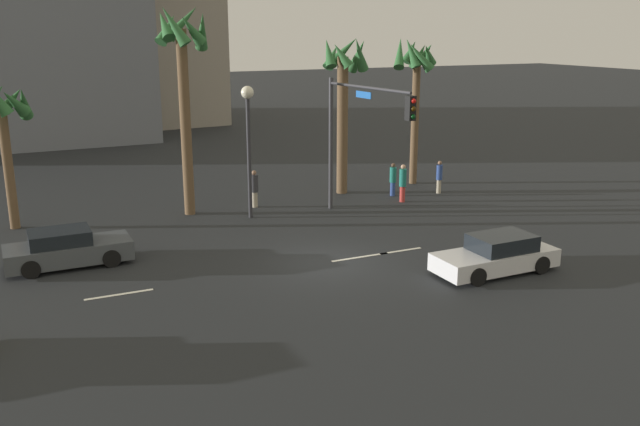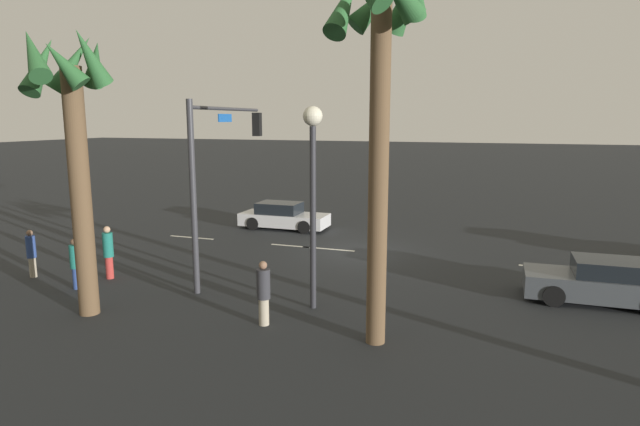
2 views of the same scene
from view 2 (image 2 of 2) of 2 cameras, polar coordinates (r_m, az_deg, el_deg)
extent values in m
plane|color=#232628|center=(22.66, 4.08, -4.15)|extent=(220.00, 220.00, 0.00)
cube|color=silver|center=(21.99, 23.37, -5.39)|extent=(2.18, 0.14, 0.01)
cube|color=silver|center=(23.03, 0.89, -3.87)|extent=(2.36, 0.14, 0.01)
cube|color=silver|center=(23.63, -3.20, -3.53)|extent=(1.82, 0.14, 0.01)
cube|color=silver|center=(25.95, -13.59, -2.56)|extent=(2.33, 0.14, 0.01)
cube|color=silver|center=(27.28, -3.85, -0.69)|extent=(4.49, 1.76, 0.62)
cube|color=black|center=(27.28, -4.38, 0.56)|extent=(2.16, 1.53, 0.56)
cylinder|color=black|center=(27.56, -0.54, -0.88)|extent=(0.64, 0.23, 0.64)
cylinder|color=black|center=(26.07, -1.70, -1.52)|extent=(0.64, 0.23, 0.64)
cylinder|color=black|center=(28.58, -5.79, -0.54)|extent=(0.64, 0.23, 0.64)
cylinder|color=black|center=(27.15, -7.20, -1.13)|extent=(0.64, 0.23, 0.64)
cube|color=#474C51|center=(18.49, 27.77, -6.96)|extent=(4.37, 1.81, 0.69)
cube|color=black|center=(18.38, 28.73, -5.19)|extent=(2.11, 1.56, 0.51)
cylinder|color=black|center=(17.58, 23.78, -8.13)|extent=(0.64, 0.23, 0.64)
cylinder|color=black|center=(19.14, 23.34, -6.64)|extent=(0.64, 0.23, 0.64)
cylinder|color=#38383D|center=(17.13, -13.43, 1.48)|extent=(0.20, 0.20, 6.15)
cylinder|color=#38383D|center=(19.60, -9.83, 10.94)|extent=(0.70, 5.84, 0.12)
cube|color=black|center=(22.32, -6.77, 9.41)|extent=(0.35, 0.35, 0.95)
sphere|color=red|center=(22.49, -6.62, 10.17)|extent=(0.20, 0.20, 0.20)
sphere|color=#392605|center=(22.49, -6.61, 9.41)|extent=(0.20, 0.20, 0.20)
sphere|color=black|center=(22.50, -6.59, 8.64)|extent=(0.20, 0.20, 0.20)
cube|color=#1959B2|center=(19.33, -10.15, 9.99)|extent=(0.15, 1.10, 0.28)
cylinder|color=#2D2D33|center=(15.38, -0.76, -0.71)|extent=(0.18, 0.18, 5.35)
sphere|color=#F2EACC|center=(15.11, -0.79, 10.35)|extent=(0.56, 0.56, 0.56)
cylinder|color=#B2A58C|center=(21.52, -28.42, -5.14)|extent=(0.31, 0.31, 0.72)
cylinder|color=#2D478C|center=(21.35, -28.58, -3.20)|extent=(0.41, 0.41, 0.78)
sphere|color=#8C664C|center=(21.25, -28.69, -1.90)|extent=(0.21, 0.21, 0.21)
cylinder|color=#B2A58C|center=(14.79, -6.04, -10.47)|extent=(0.38, 0.38, 0.75)
cylinder|color=#333338|center=(14.54, -6.09, -7.56)|extent=(0.51, 0.51, 0.82)
sphere|color=#8C664C|center=(14.39, -6.13, -5.58)|extent=(0.22, 0.22, 0.22)
cylinder|color=#2D478C|center=(19.44, -24.62, -6.38)|extent=(0.35, 0.35, 0.71)
cylinder|color=#1E7266|center=(19.25, -24.79, -4.26)|extent=(0.47, 0.47, 0.77)
sphere|color=brown|center=(19.14, -24.89, -2.83)|extent=(0.21, 0.21, 0.21)
cylinder|color=#BF3833|center=(20.19, -21.63, -5.46)|extent=(0.37, 0.37, 0.79)
cylinder|color=#1E7266|center=(20.00, -21.78, -3.19)|extent=(0.49, 0.49, 0.86)
sphere|color=tan|center=(19.89, -21.89, -1.66)|extent=(0.23, 0.23, 0.23)
cylinder|color=brown|center=(16.21, -24.27, 1.81)|extent=(0.56, 0.56, 6.94)
cone|color=#2D6633|center=(16.69, -27.75, 13.88)|extent=(0.75, 1.56, 1.80)
cone|color=#2D6633|center=(15.96, -28.40, 14.86)|extent=(1.69, 1.32, 1.64)
cone|color=#2D6633|center=(15.52, -25.78, 14.19)|extent=(1.34, 1.10, 1.35)
cone|color=#2D6633|center=(15.59, -23.43, 15.08)|extent=(0.69, 1.30, 1.57)
cone|color=#2D6633|center=(16.31, -22.97, 14.51)|extent=(1.29, 1.11, 1.37)
cone|color=#2D6633|center=(17.04, -25.02, 14.29)|extent=(1.47, 1.37, 1.79)
cylinder|color=brown|center=(12.79, 6.28, 3.71)|extent=(0.48, 0.48, 8.30)
cone|color=#2D6633|center=(13.36, 2.74, 21.51)|extent=(0.81, 1.64, 1.79)
cone|color=#2D6633|center=(13.69, 5.93, 21.42)|extent=(1.50, 1.10, 1.44)
camera|label=1|loc=(42.97, 26.10, 12.77)|focal=38.41mm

